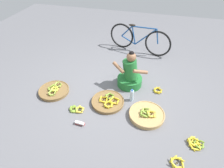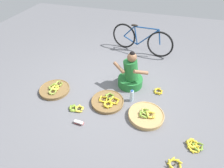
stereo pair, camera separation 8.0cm
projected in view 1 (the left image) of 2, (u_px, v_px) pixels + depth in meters
name	position (u px, v px, depth m)	size (l,w,h in m)	color
ground_plane	(114.00, 91.00, 3.88)	(10.00, 10.00, 0.00)	slate
vendor_woman_front	(130.00, 75.00, 3.89)	(0.74, 0.52, 0.81)	#237233
bicycle_leaning	(139.00, 39.00, 4.96)	(1.67, 0.44, 0.73)	black
banana_basket_front_right	(108.00, 101.00, 3.59)	(0.63, 0.63, 0.13)	brown
banana_basket_back_center	(54.00, 90.00, 3.84)	(0.61, 0.61, 0.13)	brown
banana_basket_mid_right	(147.00, 114.00, 3.32)	(0.63, 0.63, 0.15)	tan
loose_bananas_front_center	(158.00, 90.00, 3.86)	(0.21, 0.21, 0.09)	gold
loose_bananas_front_left	(177.00, 162.00, 2.65)	(0.23, 0.23, 0.09)	yellow
loose_bananas_back_right	(76.00, 109.00, 3.45)	(0.30, 0.21, 0.09)	yellow
loose_bananas_back_left	(195.00, 143.00, 2.90)	(0.29, 0.27, 0.09)	yellow
water_bottle	(132.00, 96.00, 3.59)	(0.07, 0.07, 0.27)	silver
packet_carton_stack	(80.00, 123.00, 3.20)	(0.17, 0.07, 0.06)	red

